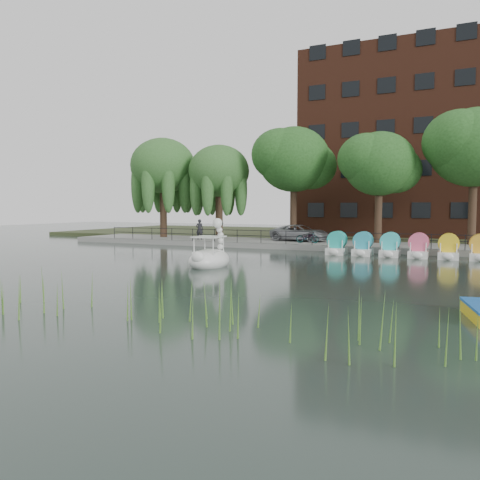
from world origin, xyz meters
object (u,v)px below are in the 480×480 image
Objects in this scene: pedestrian at (200,228)px; minivan at (300,232)px; bicycle at (307,236)px; swan_boat at (210,256)px.

minivan is at bearing 173.33° from pedestrian.
swan_boat reaches higher than bicycle.
bicycle is at bearing 81.78° from swan_boat.
pedestrian reaches higher than minivan.
minivan is at bearing 87.08° from swan_boat.
minivan is 14.69m from swan_boat.
bicycle is at bearing -141.07° from minivan.
swan_boat is at bearing -175.25° from minivan.
pedestrian is at bearing 79.81° from bicycle.
pedestrian is at bearing 108.68° from minivan.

